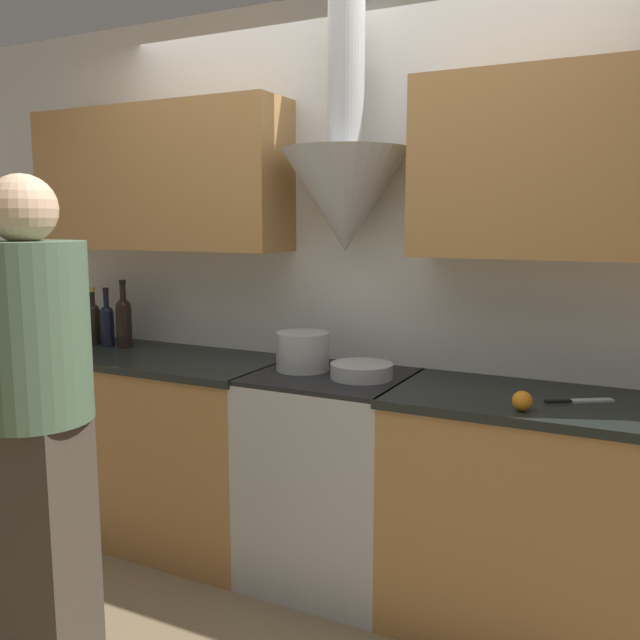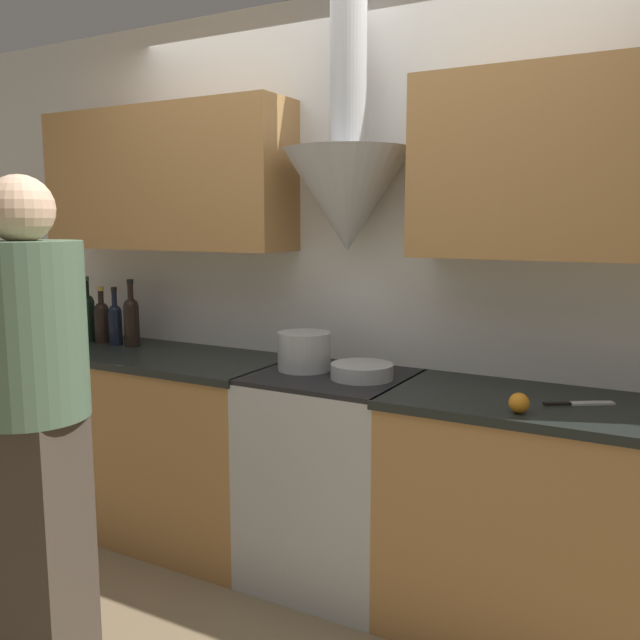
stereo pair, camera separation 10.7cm
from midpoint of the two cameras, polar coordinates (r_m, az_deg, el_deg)
ground_plane at (r=3.04m, az=-0.90°, el=-23.28°), size 12.00×12.00×0.00m
wall_back at (r=3.10m, az=3.89°, el=6.20°), size 8.40×0.56×2.60m
counter_left at (r=3.62m, az=-12.95°, el=-9.94°), size 1.43×0.62×0.94m
counter_right at (r=2.80m, az=20.56°, el=-15.88°), size 1.29×0.62×0.94m
stove_range at (r=3.06m, az=1.98°, el=-13.10°), size 0.66×0.60×0.94m
wine_bottle_0 at (r=3.97m, az=-19.32°, el=0.28°), size 0.07×0.07×0.33m
wine_bottle_1 at (r=3.90m, az=-18.25°, el=0.41°), size 0.08×0.08×0.36m
wine_bottle_2 at (r=3.83m, az=-17.14°, el=0.01°), size 0.08×0.08×0.31m
wine_bottle_3 at (r=3.74m, az=-16.08°, el=-0.16°), size 0.07×0.07×0.31m
wine_bottle_4 at (r=3.68m, az=-14.79°, el=0.09°), size 0.08×0.08×0.35m
stock_pot at (r=3.00m, az=-0.31°, el=-2.64°), size 0.24×0.24×0.17m
mixing_bowl at (r=2.85m, az=4.63°, el=-4.32°), size 0.26×0.26×0.06m
orange_fruit at (r=2.45m, az=17.63°, el=-6.68°), size 0.07×0.07×0.07m
chefs_knife at (r=2.65m, az=22.10°, el=-6.53°), size 0.23×0.16×0.01m
person_foreground_left at (r=2.44m, az=-21.87°, el=-7.35°), size 0.37×0.37×1.74m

